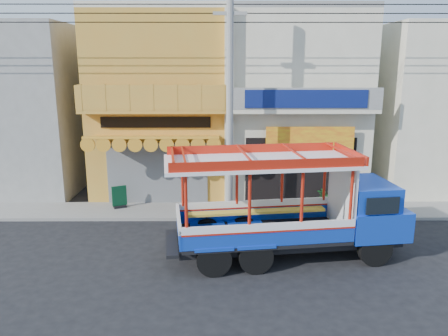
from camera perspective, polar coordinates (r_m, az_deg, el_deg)
name	(u,v)px	position (r m, az deg, el deg)	size (l,w,h in m)	color
ground	(263,254)	(14.17, 5.09, -11.13)	(90.00, 90.00, 0.00)	black
sidewalk	(254,211)	(17.85, 3.90, -5.60)	(30.00, 2.00, 0.12)	slate
shophouse_left	(164,102)	(21.03, -7.79, 8.52)	(6.00, 7.50, 8.24)	gold
shophouse_right	(291,102)	(21.12, 8.77, 8.50)	(6.00, 6.75, 8.24)	beige
party_pilaster	(229,111)	(17.77, 0.66, 7.39)	(0.35, 0.30, 8.00)	beige
filler_building_left	(17,109)	(23.05, -25.41, 7.01)	(6.00, 6.00, 7.60)	gray
filler_building_right	(437,108)	(23.32, 26.09, 7.00)	(6.00, 6.00, 7.60)	beige
utility_pole	(234,88)	(16.14, 1.30, 10.45)	(28.00, 0.26, 9.00)	gray
songthaew_truck	(304,206)	(13.65, 10.43, -4.93)	(7.49, 3.28, 3.38)	black
green_sign	(119,199)	(18.40, -13.49, -3.91)	(0.57, 0.46, 0.92)	black
potted_plant_a	(326,195)	(18.58, 13.20, -3.51)	(0.81, 0.70, 0.90)	#164D1D
potted_plant_b	(351,202)	(17.90, 16.21, -4.24)	(0.53, 0.43, 0.97)	#164D1D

